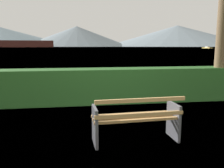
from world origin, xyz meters
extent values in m
plane|color=#567A38|center=(0.00, 0.00, 0.00)|extent=(1400.00, 1400.00, 0.00)
plane|color=#7A99A8|center=(0.00, 307.16, 0.00)|extent=(620.00, 620.00, 0.00)
cube|color=tan|center=(0.01, -0.19, 0.45)|extent=(1.57, 0.14, 0.04)
cube|color=tan|center=(0.00, 0.00, 0.45)|extent=(1.57, 0.14, 0.04)
cube|color=tan|center=(-0.01, 0.19, 0.45)|extent=(1.57, 0.14, 0.04)
cube|color=tan|center=(0.01, -0.27, 0.57)|extent=(1.56, 0.12, 0.06)
cube|color=tan|center=(0.02, -0.31, 0.84)|extent=(1.56, 0.12, 0.06)
cube|color=#4C4C51|center=(-0.74, -0.06, 0.34)|extent=(0.08, 0.51, 0.68)
cube|color=#4C4C51|center=(0.74, 0.02, 0.34)|extent=(0.08, 0.51, 0.68)
cube|color=#285B23|center=(0.00, 3.04, 0.52)|extent=(13.65, 0.81, 1.04)
cylinder|color=brown|center=(3.54, 2.91, 2.38)|extent=(0.39, 0.39, 4.76)
cube|color=#471E19|center=(-86.64, 307.80, 4.22)|extent=(112.17, 32.31, 8.44)
cube|color=gold|center=(87.27, 145.27, 0.32)|extent=(3.19, 8.45, 0.64)
cube|color=beige|center=(87.27, 145.27, 0.98)|extent=(1.96, 3.12, 0.68)
cone|color=gray|center=(0.00, 560.48, 23.67)|extent=(251.11, 251.11, 47.33)
cone|color=gray|center=(251.80, 566.66, 26.40)|extent=(368.26, 368.26, 52.80)
camera|label=1|loc=(-1.02, -3.96, 1.73)|focal=37.26mm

